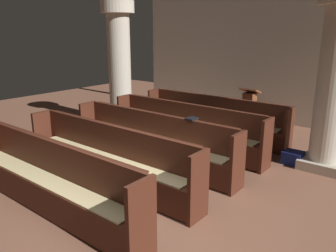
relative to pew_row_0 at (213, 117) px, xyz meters
The scene contains 12 objects.
ground_plane 3.88m from the pew_row_0, 73.14° to the right, with size 19.20×19.20×0.00m, color brown.
back_wall 3.17m from the pew_row_0, 65.13° to the left, with size 10.00×0.16×4.50m, color beige.
pew_row_0 is the anchor object (origin of this frame).
pew_row_1 1.10m from the pew_row_0, 90.00° to the right, with size 3.70×0.46×0.98m.
pew_row_2 2.20m from the pew_row_0, 90.00° to the right, with size 3.70×0.47×0.98m.
pew_row_3 3.29m from the pew_row_0, 90.00° to the right, with size 3.70×0.46×0.98m.
pew_row_4 4.39m from the pew_row_0, 90.00° to the right, with size 3.70×0.46×0.98m.
pillar_aisle_side 2.89m from the pew_row_0, ahead, with size 0.85×0.85×3.21m.
pillar_far_side 2.88m from the pew_row_0, 168.57° to the right, with size 0.85×0.85×3.21m.
lectern 1.29m from the pew_row_0, 75.56° to the left, with size 0.48×0.45×1.08m.
hymn_book 2.21m from the pew_row_0, 68.65° to the right, with size 0.16×0.21×0.03m, color black.
kneeler_box_navy 2.19m from the pew_row_0, 12.30° to the right, with size 0.36×0.32×0.25m, color navy.
Camera 1 is at (2.98, -3.12, 2.50)m, focal length 36.55 mm.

